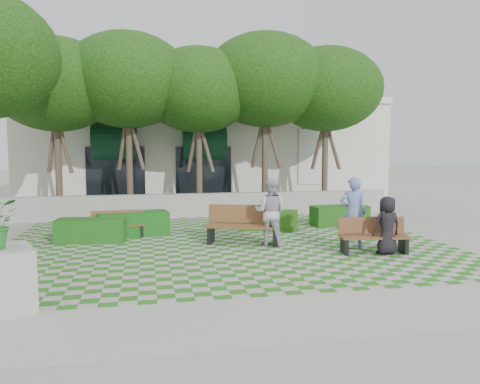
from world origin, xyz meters
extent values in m
plane|color=gray|center=(0.00, 0.00, 0.00)|extent=(90.00, 90.00, 0.00)
plane|color=#2B721E|center=(0.00, 1.00, 0.01)|extent=(12.00, 12.00, 0.00)
cube|color=#9E9B93|center=(0.00, -4.70, 0.01)|extent=(16.00, 2.00, 0.01)
cube|color=#9E9B93|center=(0.00, 6.20, 0.45)|extent=(15.00, 0.36, 0.90)
cube|color=brown|center=(3.50, -0.87, 0.43)|extent=(1.78, 0.77, 0.06)
cube|color=brown|center=(3.54, -0.63, 0.69)|extent=(1.72, 0.37, 0.43)
cube|color=black|center=(2.74, -0.76, 0.21)|extent=(0.16, 0.49, 0.42)
cube|color=black|center=(4.26, -0.98, 0.21)|extent=(0.16, 0.49, 0.42)
cube|color=brown|center=(0.46, 0.90, 0.51)|extent=(2.12, 1.25, 0.07)
cube|color=brown|center=(0.56, 1.17, 0.81)|extent=(1.97, 0.80, 0.51)
cube|color=black|center=(-0.39, 1.19, 0.25)|extent=(0.29, 0.57, 0.50)
cube|color=black|center=(1.31, 0.60, 0.25)|extent=(0.29, 0.57, 0.50)
cube|color=brown|center=(-3.00, 2.47, 0.38)|extent=(1.57, 0.62, 0.05)
cube|color=brown|center=(-3.02, 2.70, 0.61)|extent=(1.54, 0.26, 0.38)
cube|color=black|center=(-3.68, 2.41, 0.19)|extent=(0.13, 0.43, 0.37)
cube|color=black|center=(-2.32, 2.54, 0.19)|extent=(0.13, 0.43, 0.37)
cube|color=#194B14|center=(4.36, 3.29, 0.34)|extent=(1.98, 0.91, 0.68)
cube|color=#1F4D14|center=(1.77, 2.92, 0.32)|extent=(1.95, 1.27, 0.63)
cube|color=#154F16|center=(-2.56, 2.73, 0.36)|extent=(2.19, 1.19, 0.72)
cube|color=#174E14|center=(-3.71, 2.04, 0.33)|extent=(1.98, 0.98, 0.67)
imported|color=#697DC0|center=(3.23, -0.19, 0.96)|extent=(0.81, 0.66, 1.91)
imported|color=black|center=(3.76, -1.03, 0.74)|extent=(0.75, 0.52, 1.47)
imported|color=silver|center=(1.17, 0.59, 0.93)|extent=(1.13, 1.06, 1.86)
cylinder|color=#47382B|center=(-5.50, 7.60, 1.82)|extent=(0.26, 0.26, 3.64)
ellipsoid|color=#1E4C11|center=(-5.50, 7.60, 5.07)|extent=(4.80, 4.80, 3.60)
cylinder|color=#47382B|center=(-2.80, 7.60, 1.90)|extent=(0.26, 0.26, 3.81)
ellipsoid|color=#1E4C11|center=(-2.80, 7.60, 5.30)|extent=(5.00, 5.00, 3.75)
cylinder|color=#47382B|center=(0.00, 7.60, 1.79)|extent=(0.26, 0.26, 3.58)
ellipsoid|color=#1E4C11|center=(0.00, 7.60, 4.99)|extent=(4.60, 4.60, 3.45)
cylinder|color=#47382B|center=(2.80, 7.60, 1.96)|extent=(0.26, 0.26, 3.92)
ellipsoid|color=#1E4C11|center=(2.80, 7.60, 5.46)|extent=(5.20, 5.20, 3.90)
cylinder|color=#47382B|center=(5.50, 7.60, 1.85)|extent=(0.26, 0.26, 3.70)
ellipsoid|color=#1E4C11|center=(5.50, 7.60, 5.15)|extent=(4.80, 4.80, 3.60)
cube|color=silver|center=(1.00, 14.20, 2.50)|extent=(18.00, 8.00, 5.00)
cube|color=white|center=(1.00, 10.20, 5.00)|extent=(18.00, 0.30, 0.30)
cube|color=black|center=(6.00, 10.18, 2.20)|extent=(1.40, 0.10, 2.40)
cylinder|color=#103B24|center=(-3.50, 10.18, 3.00)|extent=(3.00, 1.80, 1.80)
cube|color=black|center=(-3.50, 10.18, 1.60)|extent=(2.60, 0.08, 2.20)
cylinder|color=#103B24|center=(0.50, 10.18, 3.00)|extent=(3.00, 1.80, 1.80)
cube|color=black|center=(0.50, 10.18, 1.60)|extent=(2.60, 0.08, 2.20)
camera|label=1|loc=(-2.14, -11.66, 2.72)|focal=35.00mm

